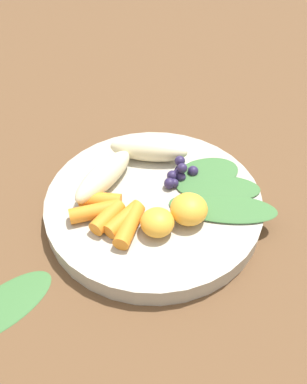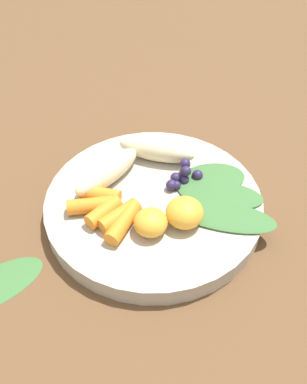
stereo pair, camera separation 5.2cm
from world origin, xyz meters
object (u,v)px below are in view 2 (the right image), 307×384
object	(u,v)px
banana_peeled_left	(107,171)
banana_peeled_right	(156,149)
orange_segment_near	(185,213)
bowl	(153,204)

from	to	relation	value
banana_peeled_left	banana_peeled_right	xyz separation A→B (m)	(0.04, 0.07, 0.00)
banana_peeled_right	orange_segment_near	world-z (taller)	same
banana_peeled_left	orange_segment_near	distance (m)	0.12
bowl	banana_peeled_right	xyz separation A→B (m)	(-0.03, 0.07, 0.03)
orange_segment_near	banana_peeled_left	bearing A→B (deg)	170.54
bowl	banana_peeled_left	xyz separation A→B (m)	(-0.07, 0.00, 0.03)
banana_peeled_left	orange_segment_near	xyz separation A→B (m)	(0.12, -0.02, 0.00)
bowl	banana_peeled_right	world-z (taller)	banana_peeled_right
banana_peeled_left	banana_peeled_right	size ratio (longest dim) A/B	1.00
bowl	banana_peeled_right	distance (m)	0.08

